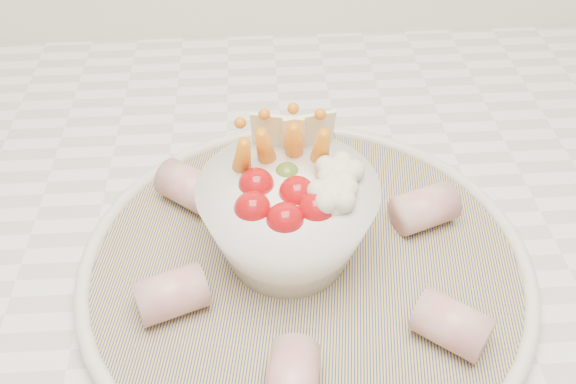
{
  "coord_description": "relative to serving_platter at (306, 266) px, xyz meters",
  "views": [
    {
      "loc": [
        0.14,
        1.02,
        1.32
      ],
      "look_at": [
        0.17,
        1.37,
        1.0
      ],
      "focal_mm": 40.0,
      "sensor_mm": 36.0,
      "label": 1
    }
  ],
  "objects": [
    {
      "name": "serving_platter",
      "position": [
        0.0,
        0.0,
        0.0
      ],
      "size": [
        0.41,
        0.41,
        0.02
      ],
      "color": "navy",
      "rests_on": "kitchen_counter"
    },
    {
      "name": "cured_meat_rolls",
      "position": [
        0.0,
        0.0,
        0.02
      ],
      "size": [
        0.26,
        0.29,
        0.03
      ],
      "color": "#B3525B",
      "rests_on": "serving_platter"
    },
    {
      "name": "veggie_bowl",
      "position": [
        -0.01,
        0.01,
        0.05
      ],
      "size": [
        0.14,
        0.14,
        0.11
      ],
      "color": "white",
      "rests_on": "serving_platter"
    }
  ]
}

